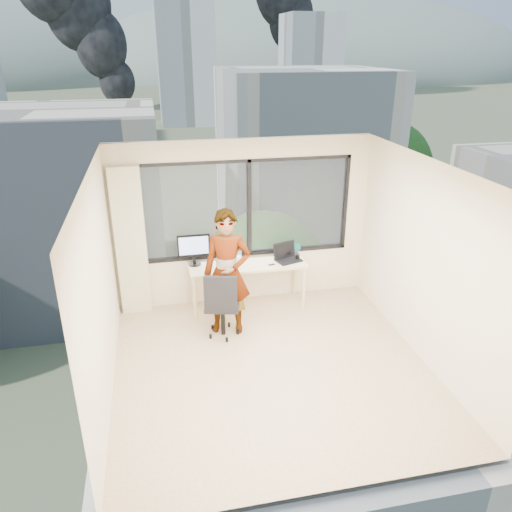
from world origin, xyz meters
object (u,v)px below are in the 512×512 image
object	(u,v)px
game_console	(232,256)
handbag	(293,248)
person	(227,273)
chair	(222,302)
laptop	(289,254)
monitor	(194,250)
desk	(247,285)

from	to	relation	value
game_console	handbag	world-z (taller)	handbag
person	game_console	world-z (taller)	person
chair	person	distance (m)	0.42
laptop	handbag	world-z (taller)	laptop
chair	monitor	size ratio (longest dim) A/B	2.11
laptop	handbag	xyz separation A→B (m)	(0.15, 0.28, -0.02)
monitor	handbag	xyz separation A→B (m)	(1.60, 0.12, -0.15)
desk	chair	bearing A→B (deg)	-123.96
person	game_console	xyz separation A→B (m)	(0.20, 0.88, -0.13)
chair	person	size ratio (longest dim) A/B	0.57
chair	laptop	xyz separation A→B (m)	(1.15, 0.70, 0.35)
person	monitor	world-z (taller)	person
laptop	person	bearing A→B (deg)	-167.82
chair	desk	bearing A→B (deg)	69.48
desk	laptop	size ratio (longest dim) A/B	4.47
person	handbag	distance (m)	1.49
handbag	game_console	bearing A→B (deg)	179.32
chair	game_console	distance (m)	1.06
monitor	game_console	bearing A→B (deg)	11.90
desk	laptop	bearing A→B (deg)	-3.47
desk	monitor	size ratio (longest dim) A/B	3.64
monitor	laptop	distance (m)	1.46
person	laptop	bearing A→B (deg)	45.42
person	laptop	distance (m)	1.21
person	handbag	xyz separation A→B (m)	(1.21, 0.87, -0.07)
desk	handbag	xyz separation A→B (m)	(0.80, 0.24, 0.47)
game_console	handbag	xyz separation A→B (m)	(1.00, -0.01, 0.06)
laptop	chair	bearing A→B (deg)	-165.77
person	handbag	world-z (taller)	person
desk	laptop	distance (m)	0.82
desk	game_console	xyz separation A→B (m)	(-0.20, 0.24, 0.41)
laptop	handbag	bearing A→B (deg)	44.25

